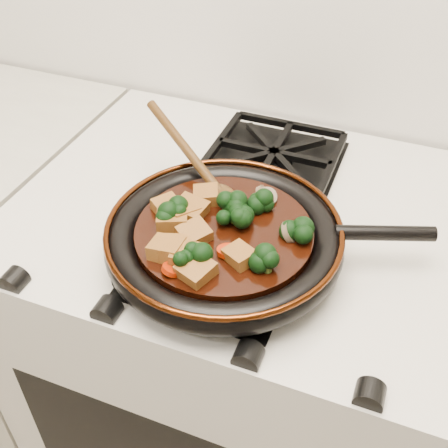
% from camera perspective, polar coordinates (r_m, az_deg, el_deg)
% --- Properties ---
extents(stove, '(0.76, 0.60, 0.90)m').
position_cam_1_polar(stove, '(1.26, 1.83, -14.54)').
color(stove, beige).
rests_on(stove, ground).
extents(burner_grate_front, '(0.23, 0.23, 0.03)m').
position_cam_1_polar(burner_grate_front, '(0.82, -0.86, -3.43)').
color(burner_grate_front, black).
rests_on(burner_grate_front, stove).
extents(burner_grate_back, '(0.23, 0.23, 0.03)m').
position_cam_1_polar(burner_grate_back, '(1.02, 5.08, 6.81)').
color(burner_grate_back, black).
rests_on(burner_grate_back, stove).
extents(skillet, '(0.45, 0.34, 0.05)m').
position_cam_1_polar(skillet, '(0.80, 0.15, -1.41)').
color(skillet, black).
rests_on(skillet, burner_grate_front).
extents(braising_sauce, '(0.25, 0.25, 0.02)m').
position_cam_1_polar(braising_sauce, '(0.80, -0.00, -1.14)').
color(braising_sauce, black).
rests_on(braising_sauce, skillet).
extents(tofu_cube_0, '(0.06, 0.06, 0.03)m').
position_cam_1_polar(tofu_cube_0, '(0.80, -5.26, 0.48)').
color(tofu_cube_0, brown).
rests_on(tofu_cube_0, braising_sauce).
extents(tofu_cube_1, '(0.05, 0.06, 0.03)m').
position_cam_1_polar(tofu_cube_1, '(0.77, -3.04, -1.03)').
color(tofu_cube_1, brown).
rests_on(tofu_cube_1, braising_sauce).
extents(tofu_cube_2, '(0.05, 0.05, 0.03)m').
position_cam_1_polar(tofu_cube_2, '(0.74, -3.83, -3.29)').
color(tofu_cube_2, brown).
rests_on(tofu_cube_2, braising_sauce).
extents(tofu_cube_3, '(0.05, 0.05, 0.02)m').
position_cam_1_polar(tofu_cube_3, '(0.84, -1.83, 2.90)').
color(tofu_cube_3, brown).
rests_on(tofu_cube_3, braising_sauce).
extents(tofu_cube_4, '(0.05, 0.05, 0.02)m').
position_cam_1_polar(tofu_cube_4, '(0.82, -5.81, 1.72)').
color(tofu_cube_4, brown).
rests_on(tofu_cube_4, braising_sauce).
extents(tofu_cube_5, '(0.05, 0.05, 0.03)m').
position_cam_1_polar(tofu_cube_5, '(0.75, -5.08, -2.50)').
color(tofu_cube_5, brown).
rests_on(tofu_cube_5, braising_sauce).
extents(tofu_cube_6, '(0.05, 0.04, 0.03)m').
position_cam_1_polar(tofu_cube_6, '(0.75, -5.84, -2.59)').
color(tofu_cube_6, brown).
rests_on(tofu_cube_6, braising_sauce).
extents(tofu_cube_7, '(0.05, 0.05, 0.03)m').
position_cam_1_polar(tofu_cube_7, '(0.81, -3.49, 1.36)').
color(tofu_cube_7, brown).
rests_on(tofu_cube_7, braising_sauce).
extents(tofu_cube_8, '(0.05, 0.05, 0.03)m').
position_cam_1_polar(tofu_cube_8, '(0.74, 1.60, -3.30)').
color(tofu_cube_8, brown).
rests_on(tofu_cube_8, braising_sauce).
extents(tofu_cube_9, '(0.06, 0.06, 0.03)m').
position_cam_1_polar(tofu_cube_9, '(0.81, -4.25, 1.23)').
color(tofu_cube_9, brown).
rests_on(tofu_cube_9, braising_sauce).
extents(tofu_cube_10, '(0.05, 0.06, 0.03)m').
position_cam_1_polar(tofu_cube_10, '(0.72, -2.86, -4.76)').
color(tofu_cube_10, brown).
rests_on(tofu_cube_10, braising_sauce).
extents(broccoli_floret_0, '(0.07, 0.07, 0.05)m').
position_cam_1_polar(broccoli_floret_0, '(0.78, 7.23, -0.69)').
color(broccoli_floret_0, black).
rests_on(broccoli_floret_0, braising_sauce).
extents(broccoli_floret_1, '(0.08, 0.07, 0.07)m').
position_cam_1_polar(broccoli_floret_1, '(0.80, -5.31, 0.91)').
color(broccoli_floret_1, black).
rests_on(broccoli_floret_1, braising_sauce).
extents(broccoli_floret_2, '(0.07, 0.08, 0.06)m').
position_cam_1_polar(broccoli_floret_2, '(0.73, 4.44, -4.26)').
color(broccoli_floret_2, black).
rests_on(broccoli_floret_2, braising_sauce).
extents(broccoli_floret_3, '(0.09, 0.08, 0.07)m').
position_cam_1_polar(broccoli_floret_3, '(0.83, 3.89, 2.26)').
color(broccoli_floret_3, black).
rests_on(broccoli_floret_3, braising_sauce).
extents(broccoli_floret_4, '(0.09, 0.08, 0.07)m').
position_cam_1_polar(broccoli_floret_4, '(0.73, -3.23, -3.90)').
color(broccoli_floret_4, black).
rests_on(broccoli_floret_4, braising_sauce).
extents(broccoli_floret_5, '(0.09, 0.08, 0.06)m').
position_cam_1_polar(broccoli_floret_5, '(0.80, 1.14, 0.75)').
color(broccoli_floret_5, black).
rests_on(broccoli_floret_5, braising_sauce).
extents(broccoli_floret_6, '(0.09, 0.09, 0.07)m').
position_cam_1_polar(broccoli_floret_6, '(0.81, 1.04, 1.79)').
color(broccoli_floret_6, black).
rests_on(broccoli_floret_6, braising_sauce).
extents(carrot_coin_0, '(0.03, 0.03, 0.02)m').
position_cam_1_polar(carrot_coin_0, '(0.73, -2.97, -4.31)').
color(carrot_coin_0, '#A32004').
rests_on(carrot_coin_0, braising_sauce).
extents(carrot_coin_1, '(0.03, 0.03, 0.02)m').
position_cam_1_polar(carrot_coin_1, '(0.73, -5.34, -4.64)').
color(carrot_coin_1, '#A32004').
rests_on(carrot_coin_1, braising_sauce).
extents(carrot_coin_2, '(0.03, 0.03, 0.02)m').
position_cam_1_polar(carrot_coin_2, '(0.85, -1.27, 3.06)').
color(carrot_coin_2, '#A32004').
rests_on(carrot_coin_2, braising_sauce).
extents(carrot_coin_3, '(0.03, 0.03, 0.01)m').
position_cam_1_polar(carrot_coin_3, '(0.75, 0.43, -2.76)').
color(carrot_coin_3, '#A32004').
rests_on(carrot_coin_3, braising_sauce).
extents(carrot_coin_4, '(0.03, 0.03, 0.02)m').
position_cam_1_polar(carrot_coin_4, '(0.84, -0.55, 2.60)').
color(carrot_coin_4, '#A32004').
rests_on(carrot_coin_4, braising_sauce).
extents(carrot_coin_5, '(0.03, 0.03, 0.02)m').
position_cam_1_polar(carrot_coin_5, '(0.81, -5.59, 0.44)').
color(carrot_coin_5, '#A32004').
rests_on(carrot_coin_5, braising_sauce).
extents(mushroom_slice_0, '(0.03, 0.04, 0.03)m').
position_cam_1_polar(mushroom_slice_0, '(0.78, 6.71, -0.82)').
color(mushroom_slice_0, brown).
rests_on(mushroom_slice_0, braising_sauce).
extents(mushroom_slice_1, '(0.03, 0.04, 0.03)m').
position_cam_1_polar(mushroom_slice_1, '(0.84, 4.02, 2.94)').
color(mushroom_slice_1, brown).
rests_on(mushroom_slice_1, braising_sauce).
extents(mushroom_slice_2, '(0.04, 0.03, 0.02)m').
position_cam_1_polar(mushroom_slice_2, '(0.84, 4.40, 2.74)').
color(mushroom_slice_2, brown).
rests_on(mushroom_slice_2, braising_sauce).
extents(wooden_spoon, '(0.13, 0.10, 0.21)m').
position_cam_1_polar(wooden_spoon, '(0.87, -2.36, 5.69)').
color(wooden_spoon, '#43280E').
rests_on(wooden_spoon, braising_sauce).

